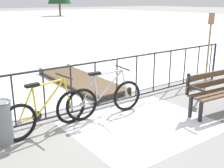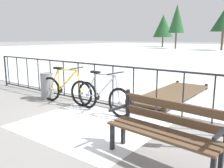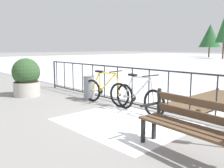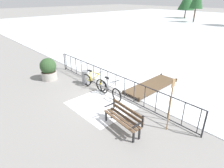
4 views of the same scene
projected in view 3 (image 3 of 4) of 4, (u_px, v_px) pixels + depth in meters
The scene contains 10 objects.
ground_plane at pixel (140, 108), 6.38m from camera, with size 160.00×160.00×0.00m, color gray.
snow_patch at pixel (123, 122), 5.16m from camera, with size 2.63×2.19×0.01m, color white.
railing_fence at pixel (140, 87), 6.29m from camera, with size 9.06×0.06×1.07m.
bicycle_near_railing at pixel (105, 91), 6.80m from camera, with size 1.71×0.52×0.97m.
bicycle_second at pixel (138, 98), 5.87m from camera, with size 1.71×0.52×0.97m.
park_bench at pixel (191, 122), 3.53m from camera, with size 1.64×0.62×0.89m.
planter_with_shrub at pixel (26, 77), 7.94m from camera, with size 0.90×0.90×1.25m.
trash_bin at pixel (89, 88), 7.37m from camera, with size 0.35×0.35×0.73m.
wooden_dock at pixel (210, 99), 6.91m from camera, with size 1.10×3.33×0.20m.
tree_far_west at pixel (210, 36), 40.35m from camera, with size 3.47×3.47×5.54m.
Camera 3 is at (4.07, -4.75, 1.59)m, focal length 38.44 mm.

